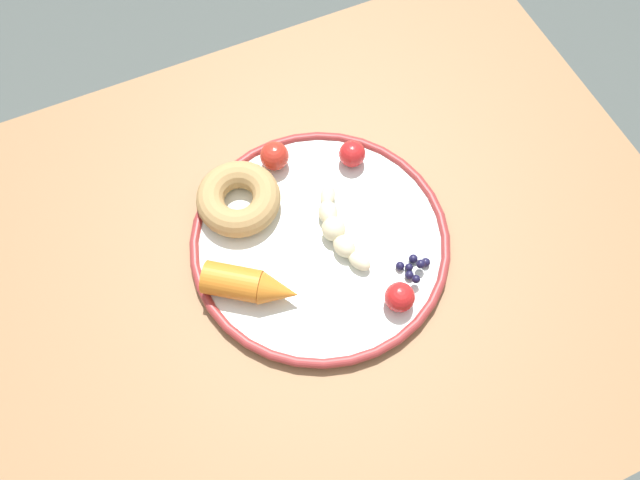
# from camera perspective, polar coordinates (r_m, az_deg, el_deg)

# --- Properties ---
(ground_plane) EXTENTS (6.00, 6.00, 0.00)m
(ground_plane) POSITION_cam_1_polar(r_m,az_deg,el_deg) (1.50, -1.29, -13.96)
(ground_plane) COLOR #4F5753
(dining_table) EXTENTS (1.00, 0.75, 0.74)m
(dining_table) POSITION_cam_1_polar(r_m,az_deg,el_deg) (0.88, -2.13, -5.25)
(dining_table) COLOR #9A7047
(dining_table) RESTS_ON ground_plane
(plate) EXTENTS (0.33, 0.33, 0.02)m
(plate) POSITION_cam_1_polar(r_m,az_deg,el_deg) (0.79, 0.00, -0.09)
(plate) COLOR white
(plate) RESTS_ON dining_table
(banana) EXTENTS (0.05, 0.14, 0.03)m
(banana) POSITION_cam_1_polar(r_m,az_deg,el_deg) (0.78, 1.58, 1.05)
(banana) COLOR beige
(banana) RESTS_ON plate
(carrot_orange) EXTENTS (0.12, 0.10, 0.04)m
(carrot_orange) POSITION_cam_1_polar(r_m,az_deg,el_deg) (0.74, -6.28, -4.21)
(carrot_orange) COLOR orange
(carrot_orange) RESTS_ON plate
(donut) EXTENTS (0.15, 0.15, 0.04)m
(donut) POSITION_cam_1_polar(r_m,az_deg,el_deg) (0.80, -7.45, 3.77)
(donut) COLOR tan
(donut) RESTS_ON plate
(blueberry_pile) EXTENTS (0.04, 0.04, 0.02)m
(blueberry_pile) POSITION_cam_1_polar(r_m,az_deg,el_deg) (0.77, 8.57, -2.46)
(blueberry_pile) COLOR #191638
(blueberry_pile) RESTS_ON plate
(tomato_near) EXTENTS (0.04, 0.04, 0.04)m
(tomato_near) POSITION_cam_1_polar(r_m,az_deg,el_deg) (0.83, -4.18, 7.66)
(tomato_near) COLOR red
(tomato_near) RESTS_ON plate
(tomato_mid) EXTENTS (0.04, 0.04, 0.04)m
(tomato_mid) POSITION_cam_1_polar(r_m,az_deg,el_deg) (0.83, 2.95, 7.86)
(tomato_mid) COLOR red
(tomato_mid) RESTS_ON plate
(tomato_far) EXTENTS (0.04, 0.04, 0.04)m
(tomato_far) POSITION_cam_1_polar(r_m,az_deg,el_deg) (0.74, 7.29, -5.20)
(tomato_far) COLOR red
(tomato_far) RESTS_ON plate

